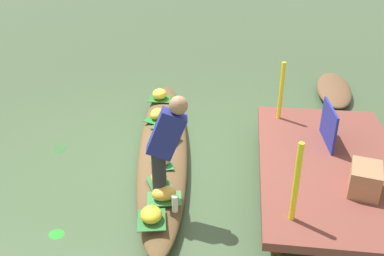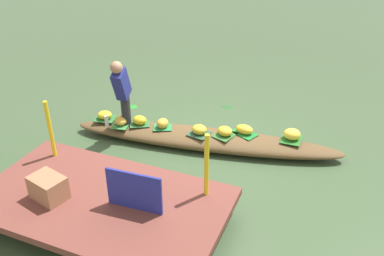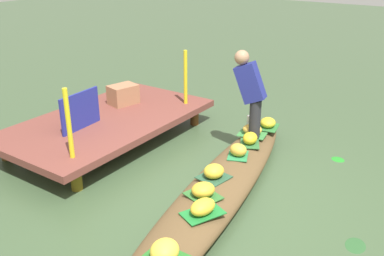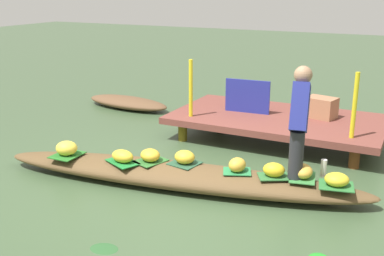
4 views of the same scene
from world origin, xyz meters
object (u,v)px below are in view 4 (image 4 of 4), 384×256
object	(u,v)px
vendor_boat	(177,175)
market_banner	(247,96)
banana_bunch_3	(150,155)
vendor_person	(299,116)
banana_bunch_6	(185,157)
banana_bunch_5	(337,179)
moored_boat	(128,102)
produce_crate	(321,107)
banana_bunch_0	(303,171)
water_bottle	(324,168)
banana_bunch_7	(123,156)
banana_bunch_1	(274,170)
banana_bunch_2	(67,148)
banana_bunch_4	(237,165)

from	to	relation	value
vendor_boat	market_banner	world-z (taller)	market_banner
banana_bunch_3	vendor_person	size ratio (longest dim) A/B	0.21
market_banner	banana_bunch_6	bearing A→B (deg)	-93.27
banana_bunch_5	market_banner	distance (m)	2.73
moored_boat	vendor_person	size ratio (longest dim) A/B	1.50
moored_boat	produce_crate	bearing A→B (deg)	-0.54
vendor_boat	banana_bunch_0	size ratio (longest dim) A/B	16.63
banana_bunch_0	water_bottle	distance (m)	0.25
banana_bunch_6	banana_bunch_7	distance (m)	0.75
banana_bunch_7	banana_bunch_3	bearing A→B (deg)	32.49
banana_bunch_0	vendor_person	bearing A→B (deg)	163.65
banana_bunch_5	banana_bunch_7	xyz separation A→B (m)	(-2.45, -0.44, 0.00)
banana_bunch_1	produce_crate	distance (m)	2.34
banana_bunch_0	water_bottle	size ratio (longest dim) A/B	1.42
banana_bunch_2	vendor_person	distance (m)	2.89
banana_bunch_3	banana_bunch_2	bearing A→B (deg)	-164.45
vendor_boat	banana_bunch_2	xyz separation A→B (m)	(-1.40, -0.33, 0.23)
banana_bunch_6	water_bottle	distance (m)	1.61
banana_bunch_1	banana_bunch_6	xyz separation A→B (m)	(-1.08, -0.09, 0.00)
market_banner	vendor_person	bearing A→B (deg)	-59.99
banana_bunch_7	market_banner	bearing A→B (deg)	74.87
water_bottle	produce_crate	distance (m)	2.12
banana_bunch_3	produce_crate	xyz separation A→B (m)	(1.50, 2.54, 0.19)
market_banner	water_bottle	bearing A→B (deg)	-52.74
moored_boat	banana_bunch_3	world-z (taller)	banana_bunch_3
banana_bunch_0	vendor_person	world-z (taller)	vendor_person
vendor_person	banana_bunch_1	bearing A→B (deg)	-145.77
moored_boat	banana_bunch_1	world-z (taller)	banana_bunch_1
vendor_boat	produce_crate	world-z (taller)	produce_crate
banana_bunch_1	produce_crate	bearing A→B (deg)	89.74
banana_bunch_4	vendor_person	bearing A→B (deg)	16.78
banana_bunch_0	banana_bunch_7	size ratio (longest dim) A/B	0.93
banana_bunch_4	banana_bunch_2	bearing A→B (deg)	-167.94
banana_bunch_5	moored_boat	bearing A→B (deg)	149.44
banana_bunch_1	banana_bunch_7	distance (m)	1.81
vendor_boat	banana_bunch_2	bearing A→B (deg)	-176.23
vendor_boat	market_banner	size ratio (longest dim) A/B	6.41
vendor_person	banana_bunch_0	bearing A→B (deg)	-16.35
banana_bunch_2	water_bottle	bearing A→B (deg)	14.33
vendor_person	banana_bunch_5	bearing A→B (deg)	-10.88
banana_bunch_0	banana_bunch_5	size ratio (longest dim) A/B	1.07
banana_bunch_5	banana_bunch_4	bearing A→B (deg)	-174.75
vendor_boat	banana_bunch_0	xyz separation A→B (m)	(1.44, 0.29, 0.21)
moored_boat	banana_bunch_3	bearing A→B (deg)	-46.56
vendor_boat	water_bottle	size ratio (longest dim) A/B	23.65
banana_bunch_5	banana_bunch_6	bearing A→B (deg)	-175.37
moored_boat	produce_crate	distance (m)	3.85
vendor_boat	banana_bunch_4	distance (m)	0.76
vendor_boat	banana_bunch_6	xyz separation A→B (m)	(0.06, 0.08, 0.21)
banana_bunch_4	banana_bunch_6	bearing A→B (deg)	-176.41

